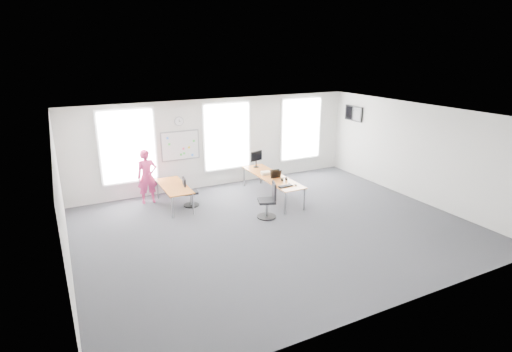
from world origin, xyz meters
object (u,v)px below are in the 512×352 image
keyboard (286,186)px  headphones (284,179)px  person (147,177)px  desk_right (272,178)px  desk_left (174,187)px  monitor (256,158)px  chair_left (189,194)px  chair_right (269,202)px

keyboard → headphones: (0.23, 0.48, 0.04)m
person → keyboard: size_ratio=3.60×
desk_right → desk_left: (-3.00, 0.63, -0.05)m
desk_left → monitor: (3.02, 0.51, 0.43)m
chair_left → headphones: chair_left is taller
desk_right → chair_left: chair_left is taller
chair_right → keyboard: 0.84m
chair_left → monitor: (2.61, 0.66, 0.65)m
chair_left → monitor: monitor is taller
monitor → desk_left: bearing=173.1°
desk_right → headphones: size_ratio=15.09×
chair_right → monitor: size_ratio=1.83×
desk_left → chair_left: 0.49m
desk_left → person: bearing=131.9°
desk_left → monitor: bearing=9.6°
desk_right → chair_right: chair_right is taller
chair_left → desk_right: bearing=-93.4°
desk_left → monitor: size_ratio=3.26×
headphones → desk_left: bearing=175.1°
keyboard → desk_right: bearing=76.9°
chair_left → headphones: 2.92m
chair_left → keyboard: (2.47, -1.53, 0.32)m
desk_left → person: size_ratio=1.09×
chair_right → monitor: (0.87, 2.51, 0.59)m
chair_right → chair_left: bearing=-117.3°
person → monitor: person is taller
person → headphones: (3.73, -1.90, -0.08)m
keyboard → monitor: (0.15, 2.19, 0.32)m
chair_left → keyboard: chair_left is taller
desk_left → keyboard: size_ratio=3.91×
keyboard → headphones: headphones is taller
chair_right → person: person is taller
desk_right → headphones: bearing=-79.0°
keyboard → headphones: 0.54m
desk_left → chair_right: chair_right is taller
desk_right → keyboard: 1.06m
desk_left → desk_right: bearing=-11.9°
chair_right → chair_left: size_ratio=1.14×
person → monitor: (3.65, -0.18, 0.20)m
keyboard → headphones: bearing=57.8°
desk_left → person: (-0.63, 0.70, 0.23)m
person → keyboard: person is taller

